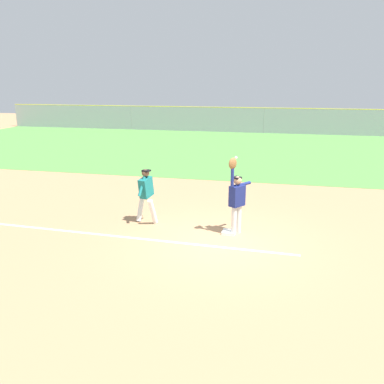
% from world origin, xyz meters
% --- Properties ---
extents(ground_plane, '(76.20, 76.20, 0.00)m').
position_xyz_m(ground_plane, '(0.00, 0.00, 0.00)').
color(ground_plane, tan).
extents(outfield_grass, '(47.38, 17.26, 0.01)m').
position_xyz_m(outfield_grass, '(0.00, 15.51, 0.01)').
color(outfield_grass, '#549342').
rests_on(outfield_grass, ground_plane).
extents(chalk_foul_line, '(12.00, 0.55, 0.01)m').
position_xyz_m(chalk_foul_line, '(-3.88, -0.22, 0.00)').
color(chalk_foul_line, white).
rests_on(chalk_foul_line, ground_plane).
extents(first_base, '(0.40, 0.40, 0.08)m').
position_xyz_m(first_base, '(0.12, 0.68, 0.04)').
color(first_base, white).
rests_on(first_base, ground_plane).
extents(fielder, '(0.62, 0.78, 2.28)m').
position_xyz_m(fielder, '(0.31, 0.71, 1.12)').
color(fielder, silver).
rests_on(fielder, ground_plane).
extents(runner, '(0.76, 0.84, 1.72)m').
position_xyz_m(runner, '(-2.52, 1.03, 1.00)').
color(runner, white).
rests_on(runner, ground_plane).
extents(baseball, '(0.07, 0.07, 0.07)m').
position_xyz_m(baseball, '(0.27, 0.66, 2.26)').
color(baseball, white).
extents(outfield_fence, '(47.46, 0.08, 2.14)m').
position_xyz_m(outfield_fence, '(0.00, 24.14, 1.07)').
color(outfield_fence, '#93999E').
rests_on(outfield_fence, ground_plane).
extents(parked_car_green, '(4.46, 2.24, 1.25)m').
position_xyz_m(parked_car_green, '(-8.91, 28.33, 0.67)').
color(parked_car_green, '#1E6B33').
rests_on(parked_car_green, ground_plane).
extents(parked_car_tan, '(4.50, 2.31, 1.25)m').
position_xyz_m(parked_car_tan, '(-3.25, 27.79, 0.67)').
color(parked_car_tan, tan).
rests_on(parked_car_tan, ground_plane).
extents(parked_car_white, '(4.51, 2.34, 1.25)m').
position_xyz_m(parked_car_white, '(2.30, 27.76, 0.67)').
color(parked_car_white, white).
rests_on(parked_car_white, ground_plane).
extents(parked_car_black, '(4.46, 2.24, 1.25)m').
position_xyz_m(parked_car_black, '(8.10, 28.16, 0.67)').
color(parked_car_black, black).
rests_on(parked_car_black, ground_plane).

